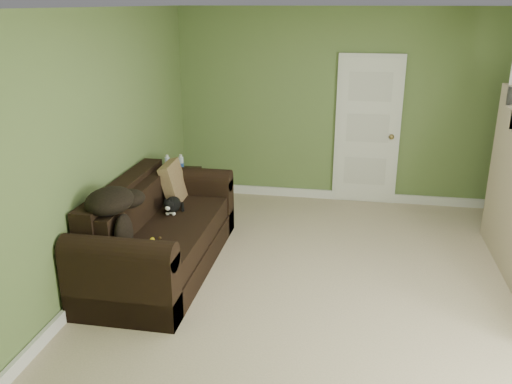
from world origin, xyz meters
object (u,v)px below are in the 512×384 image
at_px(sofa, 157,236).
at_px(banana, 152,242).
at_px(cat, 172,205).
at_px(side_table, 177,195).

height_order(sofa, banana, sofa).
distance_m(sofa, cat, 0.39).
relative_size(side_table, banana, 4.26).
bearing_deg(cat, banana, -88.71).
bearing_deg(cat, sofa, -105.77).
bearing_deg(banana, side_table, 85.30).
bearing_deg(banana, cat, 79.93).
xyz_separation_m(sofa, cat, (0.06, 0.31, 0.23)).
bearing_deg(sofa, cat, 78.72).
distance_m(side_table, banana, 1.87).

